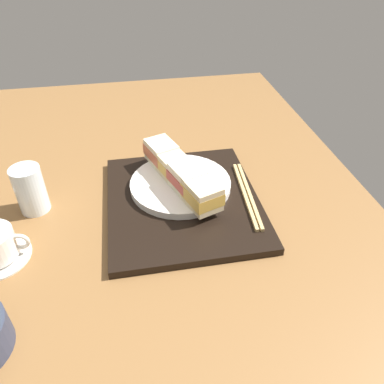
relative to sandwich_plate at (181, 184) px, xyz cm
name	(u,v)px	position (x,y,z in cm)	size (l,w,h in cm)	color
ground_plane	(146,202)	(0.09, 7.95, -3.97)	(140.00, 100.00, 3.00)	brown
serving_tray	(183,201)	(-3.99, 0.11, -1.63)	(36.40, 32.00, 1.68)	black
sandwich_plate	(181,184)	(0.00, 0.00, 0.00)	(22.32, 22.32, 1.58)	white
sandwich_nearmost	(202,194)	(-8.74, -3.09, 3.45)	(9.15, 8.24, 5.31)	beige
sandwich_inner_near	(187,178)	(-2.91, -1.03, 3.52)	(9.22, 8.32, 5.46)	#EFE5C1
sandwich_inner_far	(174,166)	(2.91, 1.03, 3.18)	(9.45, 8.15, 4.78)	beige
sandwich_farmost	(162,152)	(8.74, 3.09, 3.35)	(9.53, 8.27, 5.12)	#EFE5C1
chopsticks_pair	(247,194)	(-5.59, -13.71, -0.44)	(22.96, 3.50, 0.70)	tan
drinking_glass	(30,189)	(0.14, 31.37, 2.71)	(6.08, 6.08, 10.36)	silver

